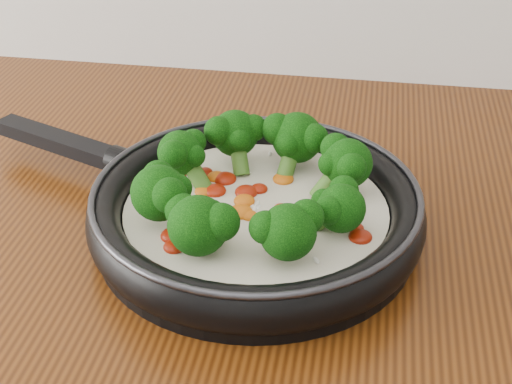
# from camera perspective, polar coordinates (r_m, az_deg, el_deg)

# --- Properties ---
(skillet) EXTENTS (0.53, 0.41, 0.09)m
(skillet) POSITION_cam_1_polar(r_m,az_deg,el_deg) (0.69, -0.25, -1.06)
(skillet) COLOR black
(skillet) RESTS_ON counter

